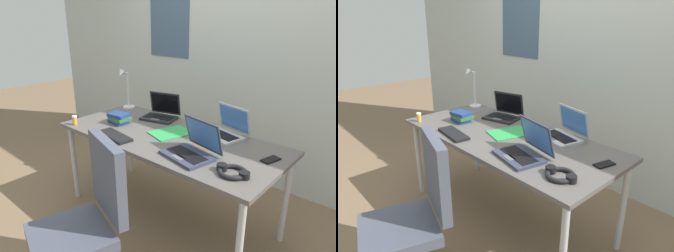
% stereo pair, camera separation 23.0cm
% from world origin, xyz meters
% --- Properties ---
extents(ground_plane, '(12.00, 12.00, 0.00)m').
position_xyz_m(ground_plane, '(0.00, 0.00, 0.00)').
color(ground_plane, '#7A6047').
extents(wall_back, '(6.00, 0.13, 2.60)m').
position_xyz_m(wall_back, '(-0.00, 1.10, 1.30)').
color(wall_back, '#B2BCB7').
rests_on(wall_back, ground_plane).
extents(desk, '(1.80, 0.80, 0.74)m').
position_xyz_m(desk, '(0.00, 0.00, 0.68)').
color(desk, '#595451').
rests_on(desk, ground_plane).
extents(desk_lamp, '(0.12, 0.18, 0.40)m').
position_xyz_m(desk_lamp, '(-0.80, 0.28, 0.94)').
color(desk_lamp, silver).
rests_on(desk_lamp, desk).
extents(laptop_far_corner, '(0.38, 0.35, 0.24)m').
position_xyz_m(laptop_far_corner, '(0.35, -0.16, 0.79)').
color(laptop_far_corner, '#33384C').
rests_on(laptop_far_corner, desk).
extents(laptop_mid_desk, '(0.35, 0.31, 0.22)m').
position_xyz_m(laptop_mid_desk, '(-0.33, 0.28, 0.79)').
color(laptop_mid_desk, '#232326').
rests_on(laptop_mid_desk, desk).
extents(laptop_by_keyboard, '(0.37, 0.33, 0.23)m').
position_xyz_m(laptop_by_keyboard, '(0.33, 0.29, 0.79)').
color(laptop_by_keyboard, '#B7BABC').
rests_on(laptop_by_keyboard, desk).
extents(external_keyboard, '(0.34, 0.17, 0.02)m').
position_xyz_m(external_keyboard, '(-0.29, -0.29, 0.75)').
color(external_keyboard, black).
rests_on(external_keyboard, desk).
extents(computer_mouse, '(0.06, 0.10, 0.03)m').
position_xyz_m(computer_mouse, '(0.04, 0.32, 0.76)').
color(computer_mouse, black).
rests_on(computer_mouse, desk).
extents(cell_phone, '(0.10, 0.15, 0.01)m').
position_xyz_m(cell_phone, '(0.78, 0.12, 0.74)').
color(cell_phone, black).
rests_on(cell_phone, desk).
extents(headphones, '(0.21, 0.18, 0.04)m').
position_xyz_m(headphones, '(0.69, -0.21, 0.76)').
color(headphones, black).
rests_on(headphones, desk).
extents(pill_bottle, '(0.04, 0.04, 0.08)m').
position_xyz_m(pill_bottle, '(-0.77, -0.33, 0.78)').
color(pill_bottle, gold).
rests_on(pill_bottle, desk).
extents(book_stack, '(0.19, 0.15, 0.09)m').
position_xyz_m(book_stack, '(-0.51, -0.06, 0.78)').
color(book_stack, navy).
rests_on(book_stack, desk).
extents(paper_folder_center, '(0.31, 0.36, 0.01)m').
position_xyz_m(paper_folder_center, '(-0.02, 0.05, 0.74)').
color(paper_folder_center, green).
rests_on(paper_folder_center, desk).
extents(office_chair, '(0.56, 0.60, 0.97)m').
position_xyz_m(office_chair, '(0.11, -0.87, 0.40)').
color(office_chair, black).
rests_on(office_chair, ground_plane).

